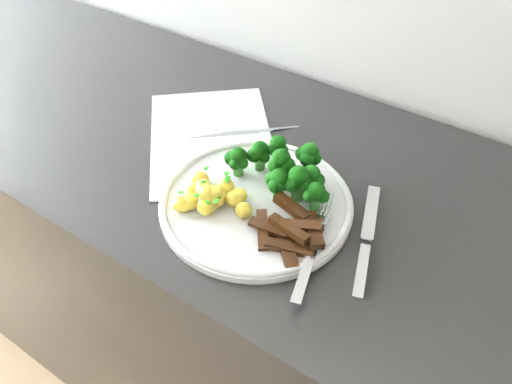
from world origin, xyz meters
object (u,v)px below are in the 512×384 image
at_px(counter, 245,304).
at_px(knife, 365,251).
at_px(broccoli, 285,168).
at_px(potatoes, 211,195).
at_px(beef_strips, 291,230).
at_px(fork, 313,248).
at_px(recipe_paper, 211,138).
at_px(plate, 256,202).

xyz_separation_m(counter, knife, (0.27, -0.08, 0.44)).
bearing_deg(counter, broccoli, -14.21).
bearing_deg(knife, potatoes, -169.64).
bearing_deg(potatoes, counter, 103.29).
relative_size(potatoes, beef_strips, 1.03).
xyz_separation_m(broccoli, fork, (0.11, -0.10, -0.03)).
height_order(recipe_paper, potatoes, potatoes).
bearing_deg(recipe_paper, potatoes, -52.26).
distance_m(potatoes, fork, 0.18).
relative_size(plate, broccoli, 1.62).
distance_m(plate, fork, 0.13).
distance_m(broccoli, knife, 0.18).
height_order(recipe_paper, plate, plate).
relative_size(beef_strips, fork, 0.58).
distance_m(recipe_paper, fork, 0.32).
xyz_separation_m(counter, potatoes, (0.03, -0.12, 0.46)).
bearing_deg(broccoli, potatoes, -127.22).
bearing_deg(fork, counter, 149.35).
bearing_deg(broccoli, beef_strips, -53.77).
bearing_deg(knife, broccoli, 162.51).
height_order(broccoli, potatoes, broccoli).
bearing_deg(recipe_paper, plate, -31.24).
bearing_deg(potatoes, fork, -0.37).
bearing_deg(knife, plate, -179.10).
bearing_deg(counter, fork, -30.65).
bearing_deg(knife, counter, 163.75).
height_order(counter, beef_strips, beef_strips).
height_order(counter, knife, knife).
bearing_deg(broccoli, recipe_paper, 166.27).
xyz_separation_m(recipe_paper, knife, (0.35, -0.10, 0.01)).
height_order(beef_strips, knife, beef_strips).
bearing_deg(potatoes, knife, 10.36).
bearing_deg(beef_strips, plate, 158.47).
bearing_deg(counter, potatoes, -76.71).
height_order(plate, beef_strips, beef_strips).
bearing_deg(plate, potatoes, -143.64).
height_order(beef_strips, fork, beef_strips).
bearing_deg(plate, fork, -18.81).
height_order(counter, plate, plate).
bearing_deg(counter, knife, -16.25).
xyz_separation_m(plate, knife, (0.18, 0.00, 0.00)).
bearing_deg(potatoes, plate, 36.36).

